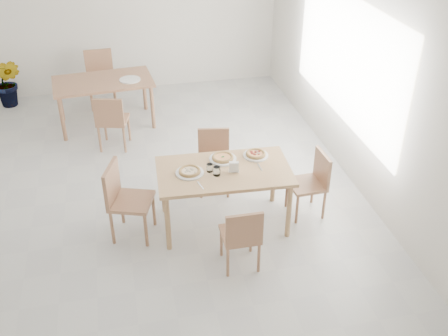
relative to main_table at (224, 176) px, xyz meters
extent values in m
plane|color=beige|center=(-1.13, 0.84, -0.67)|extent=(7.00, 7.00, 0.00)
plane|color=silver|center=(-1.13, 4.34, 0.73)|extent=(6.00, 0.00, 6.00)
plane|color=silver|center=(-1.13, -2.66, 0.73)|extent=(6.00, 0.00, 6.00)
plane|color=silver|center=(1.87, 0.84, 0.73)|extent=(0.00, 7.00, 7.00)
cube|color=white|center=(1.85, 1.14, 0.83)|extent=(1.60, 0.02, 3.20)
cube|color=tan|center=(0.00, 0.00, 0.06)|extent=(1.54, 0.92, 0.04)
cylinder|color=tan|center=(-0.70, -0.32, -0.31)|extent=(0.06, 0.06, 0.71)
cylinder|color=tan|center=(0.66, -0.39, -0.31)|extent=(0.06, 0.06, 0.71)
cylinder|color=tan|center=(-0.66, 0.39, -0.31)|extent=(0.06, 0.06, 0.71)
cylinder|color=tan|center=(0.70, 0.32, -0.31)|extent=(0.06, 0.06, 0.71)
cube|color=#AA7755|center=(0.01, -0.72, -0.27)|extent=(0.39, 0.39, 0.04)
cube|color=#AA7755|center=(0.01, -0.90, -0.07)|extent=(0.39, 0.04, 0.37)
cylinder|color=#AA7755|center=(0.18, -0.56, -0.48)|extent=(0.03, 0.03, 0.38)
cylinder|color=#AA7755|center=(-0.15, -0.56, -0.48)|extent=(0.03, 0.03, 0.38)
cylinder|color=#AA7755|center=(0.18, -0.89, -0.48)|extent=(0.03, 0.03, 0.38)
cylinder|color=#AA7755|center=(-0.15, -0.89, -0.48)|extent=(0.03, 0.03, 0.38)
cube|color=#AA7755|center=(0.03, 0.71, -0.26)|extent=(0.46, 0.46, 0.04)
cube|color=#AA7755|center=(0.06, 0.89, -0.05)|extent=(0.40, 0.11, 0.38)
cylinder|color=#AA7755|center=(-0.17, 0.58, -0.47)|extent=(0.03, 0.03, 0.39)
cylinder|color=#AA7755|center=(0.17, 0.52, -0.47)|extent=(0.03, 0.03, 0.39)
cylinder|color=#AA7755|center=(-0.11, 0.91, -0.47)|extent=(0.03, 0.03, 0.39)
cylinder|color=#AA7755|center=(0.23, 0.85, -0.47)|extent=(0.03, 0.03, 0.39)
cube|color=#AA7755|center=(-1.06, 0.02, -0.21)|extent=(0.57, 0.57, 0.04)
cube|color=#AA7755|center=(-1.25, 0.09, 0.03)|extent=(0.19, 0.44, 0.43)
cylinder|color=#AA7755|center=(-0.94, -0.22, -0.45)|extent=(0.04, 0.04, 0.44)
cylinder|color=#AA7755|center=(-0.81, 0.14, -0.45)|extent=(0.04, 0.04, 0.44)
cylinder|color=#AA7755|center=(-1.30, -0.10, -0.45)|extent=(0.04, 0.04, 0.44)
cylinder|color=#AA7755|center=(-1.17, 0.27, -0.45)|extent=(0.04, 0.04, 0.44)
cube|color=#AA7755|center=(1.01, 0.00, -0.26)|extent=(0.42, 0.42, 0.04)
cube|color=#AA7755|center=(1.19, 0.00, -0.05)|extent=(0.05, 0.40, 0.38)
cylinder|color=#AA7755|center=(0.83, 0.16, -0.47)|extent=(0.03, 0.03, 0.39)
cylinder|color=#AA7755|center=(0.84, -0.18, -0.47)|extent=(0.03, 0.03, 0.39)
cylinder|color=#AA7755|center=(1.17, 0.18, -0.47)|extent=(0.03, 0.03, 0.39)
cylinder|color=#AA7755|center=(1.19, -0.17, -0.47)|extent=(0.03, 0.03, 0.39)
cylinder|color=white|center=(0.03, 0.22, 0.09)|extent=(0.32, 0.32, 0.02)
cylinder|color=white|center=(-0.39, 0.01, 0.09)|extent=(0.31, 0.31, 0.02)
cylinder|color=white|center=(0.43, 0.22, 0.09)|extent=(0.30, 0.30, 0.02)
cylinder|color=tan|center=(0.03, 0.22, 0.11)|extent=(0.25, 0.25, 0.01)
torus|color=tan|center=(0.03, 0.22, 0.12)|extent=(0.26, 0.26, 0.03)
cylinder|color=orange|center=(0.03, 0.22, 0.12)|extent=(0.19, 0.19, 0.01)
ellipsoid|color=#135518|center=(0.03, 0.22, 0.12)|extent=(0.05, 0.04, 0.01)
cylinder|color=tan|center=(-0.39, 0.01, 0.11)|extent=(0.31, 0.31, 0.01)
torus|color=tan|center=(-0.39, 0.01, 0.12)|extent=(0.31, 0.31, 0.03)
cylinder|color=beige|center=(-0.39, 0.01, 0.12)|extent=(0.23, 0.23, 0.01)
cylinder|color=tan|center=(0.43, 0.22, 0.11)|extent=(0.25, 0.25, 0.01)
torus|color=tan|center=(0.43, 0.22, 0.12)|extent=(0.26, 0.26, 0.03)
cylinder|color=orange|center=(0.43, 0.22, 0.12)|extent=(0.19, 0.19, 0.01)
cylinder|color=white|center=(-0.16, 0.01, 0.13)|extent=(0.07, 0.07, 0.09)
cylinder|color=white|center=(-0.10, -0.09, 0.13)|extent=(0.08, 0.08, 0.10)
cube|color=silver|center=(0.10, -0.07, 0.09)|extent=(0.13, 0.08, 0.01)
cube|color=white|center=(0.10, -0.07, 0.16)|extent=(0.11, 0.07, 0.12)
cube|color=silver|center=(0.41, -0.03, 0.09)|extent=(0.02, 0.17, 0.01)
cube|color=silver|center=(-0.31, -0.26, 0.09)|extent=(0.05, 0.16, 0.01)
cube|color=#AA7755|center=(-1.28, 2.94, 0.06)|extent=(1.58, 0.99, 0.04)
cylinder|color=#AA7755|center=(-1.93, 2.52, -0.31)|extent=(0.06, 0.06, 0.71)
cylinder|color=#AA7755|center=(-0.57, 2.64, -0.31)|extent=(0.06, 0.06, 0.71)
cylinder|color=#AA7755|center=(-1.99, 3.23, -0.31)|extent=(0.06, 0.06, 0.71)
cylinder|color=#AA7755|center=(-0.63, 3.36, -0.31)|extent=(0.06, 0.06, 0.71)
cube|color=#AA7755|center=(-1.18, 2.17, -0.24)|extent=(0.51, 0.51, 0.04)
cube|color=#AA7755|center=(-1.23, 1.99, -0.02)|extent=(0.42, 0.14, 0.40)
cylinder|color=#AA7755|center=(-0.97, 2.30, -0.46)|extent=(0.04, 0.04, 0.41)
cylinder|color=#AA7755|center=(-1.32, 2.39, -0.46)|extent=(0.04, 0.04, 0.41)
cylinder|color=#AA7755|center=(-1.05, 1.95, -0.46)|extent=(0.04, 0.04, 0.41)
cylinder|color=#AA7755|center=(-1.40, 2.04, -0.46)|extent=(0.04, 0.04, 0.41)
cube|color=#AA7755|center=(-1.32, 3.67, -0.20)|extent=(0.47, 0.47, 0.04)
cube|color=#AA7755|center=(-1.33, 3.88, 0.04)|extent=(0.46, 0.06, 0.44)
cylinder|color=#AA7755|center=(-1.51, 3.47, -0.44)|extent=(0.04, 0.04, 0.45)
cylinder|color=#AA7755|center=(-1.12, 3.48, -0.44)|extent=(0.04, 0.04, 0.45)
cylinder|color=#AA7755|center=(-1.53, 3.86, -0.44)|extent=(0.04, 0.04, 0.45)
cylinder|color=#AA7755|center=(-1.13, 3.87, -0.44)|extent=(0.04, 0.04, 0.45)
cylinder|color=white|center=(-0.87, 2.85, 0.09)|extent=(0.32, 0.32, 0.02)
imported|color=#1E651F|center=(-2.86, 3.99, -0.25)|extent=(0.55, 0.49, 0.84)
camera|label=1|loc=(-1.06, -4.86, 3.21)|focal=42.00mm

